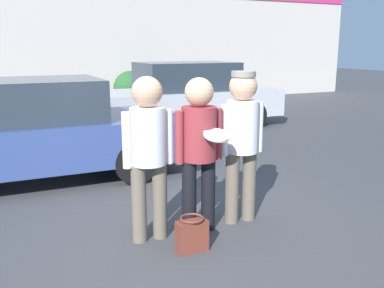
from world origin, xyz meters
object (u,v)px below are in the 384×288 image
(person_left, at_px, (148,146))
(parked_car_near, at_px, (23,131))
(parked_car_far, at_px, (189,95))
(person_middle_with_frisbee, at_px, (199,143))
(shrub, at_px, (131,88))
(person_right, at_px, (242,133))
(handbag, at_px, (192,235))

(person_left, bearing_deg, parked_car_near, 110.85)
(parked_car_far, bearing_deg, person_middle_with_frisbee, -113.13)
(parked_car_near, bearing_deg, person_left, -69.15)
(person_left, distance_m, shrub, 10.52)
(person_middle_with_frisbee, bearing_deg, shrub, 77.32)
(parked_car_near, xyz_separation_m, parked_car_far, (3.96, 2.99, 0.03))
(person_middle_with_frisbee, relative_size, person_right, 0.97)
(parked_car_near, distance_m, shrub, 8.41)
(person_right, xyz_separation_m, parked_car_near, (-2.08, 2.61, -0.27))
(parked_car_far, xyz_separation_m, shrub, (-0.13, 4.50, -0.20))
(person_right, xyz_separation_m, shrub, (1.75, 10.10, -0.43))
(parked_car_far, relative_size, shrub, 3.77)
(parked_car_near, distance_m, parked_car_far, 4.96)
(person_middle_with_frisbee, relative_size, parked_car_far, 0.38)
(person_middle_with_frisbee, distance_m, person_right, 0.54)
(person_middle_with_frisbee, xyz_separation_m, shrub, (2.28, 10.15, -0.39))
(person_left, distance_m, person_right, 1.08)
(person_left, height_order, person_right, person_right)
(parked_car_far, distance_m, handbag, 6.64)
(shrub, bearing_deg, person_left, -105.58)
(person_middle_with_frisbee, distance_m, shrub, 10.41)
(parked_car_far, height_order, shrub, parked_car_far)
(parked_car_near, bearing_deg, shrub, 62.93)
(shrub, xyz_separation_m, handbag, (-2.55, -10.55, -0.41))
(person_right, height_order, shrub, person_right)
(parked_car_far, height_order, handbag, parked_car_far)
(shrub, bearing_deg, person_right, -99.81)
(person_middle_with_frisbee, bearing_deg, person_right, 5.53)
(person_left, distance_m, handbag, 0.96)
(parked_car_near, xyz_separation_m, shrub, (3.83, 7.49, -0.16))
(person_left, bearing_deg, person_middle_with_frisbee, -2.32)
(person_left, xyz_separation_m, handbag, (0.28, -0.42, -0.81))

